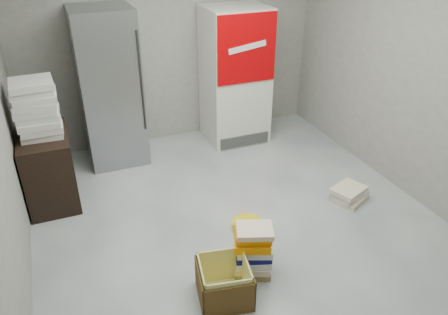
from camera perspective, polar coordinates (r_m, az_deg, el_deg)
name	(u,v)px	position (r m, az deg, el deg)	size (l,w,h in m)	color
ground	(249,237)	(4.38, 3.27, -10.30)	(5.00, 5.00, 0.00)	beige
room_shell	(255,57)	(3.54, 4.10, 12.90)	(4.04, 5.04, 2.82)	#9B978B
steel_fridge	(110,88)	(5.52, -14.68, 8.75)	(0.70, 0.72, 1.90)	#919398
coke_cooler	(235,76)	(5.94, 1.46, 10.63)	(0.80, 0.73, 1.80)	silver
wood_shelf	(49,169)	(5.05, -21.88, -1.34)	(0.50, 0.80, 0.80)	black
supply_box_stack	(37,108)	(4.77, -23.28, 5.91)	(0.44, 0.43, 0.58)	beige
phonebook_stack_main	(253,250)	(3.85, 3.79, -12.02)	(0.39, 0.36, 0.50)	olive
phonebook_stack_side	(349,194)	(5.05, 16.03, -4.56)	(0.46, 0.41, 0.16)	beige
cardboard_box	(224,284)	(3.71, 0.04, -16.18)	(0.49, 0.49, 0.34)	yellow
bucket_lid	(247,225)	(4.46, 3.06, -8.82)	(0.31, 0.31, 0.08)	yellow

